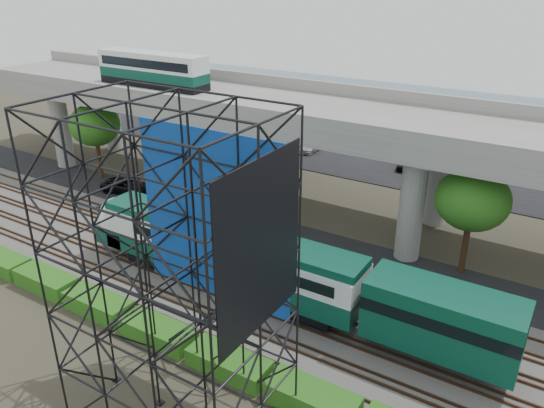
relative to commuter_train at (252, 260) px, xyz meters
The scene contains 13 objects.
ground 4.84m from the commuter_train, 149.06° to the right, with size 140.00×140.00×0.00m, color #474233.
ballast_bed 4.34m from the commuter_train, behind, with size 90.00×12.00×0.20m, color slate.
service_road 9.56m from the commuter_train, 111.43° to the left, with size 90.00×5.00×0.08m, color black.
parking_lot 32.30m from the commuter_train, 95.95° to the left, with size 90.00×18.00×0.08m, color black.
harbor_water 54.18m from the commuter_train, 93.54° to the left, with size 140.00×40.00×0.03m, color #405869.
rail_tracks 4.23m from the commuter_train, behind, with size 90.00×9.52×0.16m.
commuter_train is the anchor object (origin of this frame).
overpass 15.67m from the commuter_train, 108.23° to the left, with size 80.00×12.00×12.40m.
scaffold_tower 11.30m from the commuter_train, 75.20° to the right, with size 9.36×6.36×15.00m.
hedge_strip 7.11m from the commuter_train, 110.30° to the right, with size 34.60×1.80×1.20m.
trees 16.49m from the commuter_train, 119.46° to the left, with size 40.94×16.94×7.69m.
suv 21.96m from the commuter_train, 157.07° to the left, with size 2.27×4.91×1.37m, color black.
parked_cars 31.79m from the commuter_train, 95.05° to the left, with size 39.43×9.32×1.30m.
Camera 1 is at (19.68, -22.00, 19.60)m, focal length 35.00 mm.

